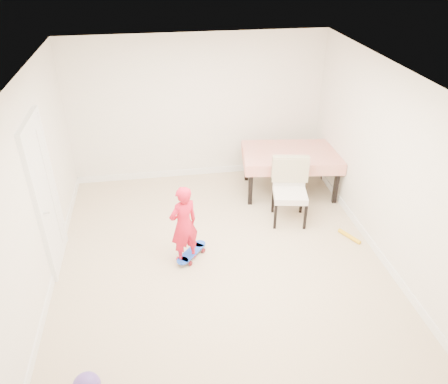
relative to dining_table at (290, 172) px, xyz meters
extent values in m
plane|color=#C7AF8A|center=(-1.49, -1.63, -0.38)|extent=(5.00, 5.00, 0.00)
cube|color=white|center=(-1.49, -1.63, 2.20)|extent=(4.50, 5.00, 0.04)
cube|color=white|center=(-1.49, 0.85, 0.92)|extent=(4.50, 0.04, 2.60)
cube|color=white|center=(-1.49, -4.11, 0.92)|extent=(4.50, 0.04, 2.60)
cube|color=white|center=(-3.72, -1.63, 0.92)|extent=(0.04, 5.00, 2.60)
cube|color=white|center=(0.74, -1.63, 0.92)|extent=(0.04, 5.00, 2.60)
cube|color=white|center=(-3.71, -1.33, 0.64)|extent=(0.11, 0.94, 2.11)
cube|color=white|center=(-1.49, 0.86, -0.32)|extent=(4.50, 0.02, 0.12)
cube|color=white|center=(-3.73, -1.63, -0.32)|extent=(0.02, 5.00, 0.12)
cube|color=white|center=(0.75, -1.63, -0.32)|extent=(0.02, 5.00, 0.12)
imported|color=red|center=(-1.97, -1.63, 0.20)|extent=(0.50, 0.44, 1.16)
cylinder|color=yellow|center=(0.52, -1.51, -0.35)|extent=(0.24, 0.38, 0.06)
camera|label=1|loc=(-2.20, -6.43, 3.62)|focal=35.00mm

